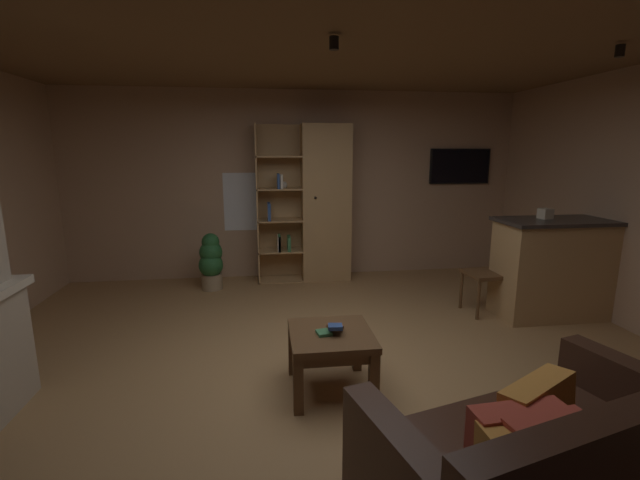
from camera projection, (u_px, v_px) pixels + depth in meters
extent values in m
cube|color=#A37A4C|center=(326.00, 374.00, 3.57)|extent=(6.42, 5.91, 0.02)
cube|color=tan|center=(297.00, 186.00, 6.20)|extent=(6.54, 0.06, 2.64)
cube|color=brown|center=(327.00, 30.00, 3.03)|extent=(6.42, 5.91, 0.02)
cube|color=white|center=(244.00, 202.00, 6.12)|extent=(0.58, 0.01, 0.82)
cube|color=tan|center=(326.00, 204.00, 6.02)|extent=(0.67, 0.38, 2.17)
cube|color=tan|center=(279.00, 203.00, 6.12)|extent=(0.62, 0.02, 2.17)
cube|color=tan|center=(257.00, 205.00, 5.90)|extent=(0.02, 0.38, 2.17)
sphere|color=black|center=(316.00, 198.00, 5.78)|extent=(0.04, 0.04, 0.04)
cube|color=tan|center=(281.00, 279.00, 6.16)|extent=(0.62, 0.38, 0.02)
cube|color=tan|center=(280.00, 250.00, 6.07)|extent=(0.62, 0.38, 0.02)
cube|color=tan|center=(280.00, 220.00, 5.99)|extent=(0.62, 0.38, 0.02)
cube|color=tan|center=(279.00, 189.00, 5.90)|extent=(0.62, 0.38, 0.02)
cube|color=tan|center=(278.00, 157.00, 5.81)|extent=(0.62, 0.38, 0.02)
cube|color=#387247|center=(279.00, 243.00, 5.99)|extent=(0.03, 0.23, 0.22)
cube|color=beige|center=(279.00, 243.00, 5.99)|extent=(0.04, 0.23, 0.21)
cube|color=#387247|center=(289.00, 243.00, 6.01)|extent=(0.04, 0.23, 0.20)
cube|color=#2D4C8C|center=(278.00, 181.00, 5.82)|extent=(0.03, 0.23, 0.20)
cube|color=#2D4C8C|center=(269.00, 211.00, 5.89)|extent=(0.04, 0.23, 0.24)
cube|color=beige|center=(281.00, 182.00, 5.83)|extent=(0.03, 0.23, 0.19)
sphere|color=beige|center=(284.00, 185.00, 5.90)|extent=(0.10, 0.10, 0.10)
cube|color=tan|center=(561.00, 270.00, 4.74)|extent=(1.38, 0.56, 1.05)
cube|color=#2D2826|center=(567.00, 221.00, 4.63)|extent=(1.44, 0.62, 0.04)
cube|color=#BFB299|center=(545.00, 214.00, 4.65)|extent=(0.14, 0.14, 0.11)
cube|color=#382116|center=(622.00, 458.00, 1.69)|extent=(1.63, 0.56, 0.42)
cube|color=#382116|center=(635.00, 425.00, 2.36)|extent=(0.37, 0.90, 0.67)
cube|color=#AD3D2D|center=(518.00, 444.00, 1.88)|extent=(0.44, 0.17, 0.34)
cube|color=#C67F33|center=(537.00, 465.00, 1.77)|extent=(0.49, 0.19, 0.35)
cube|color=#C67F33|center=(537.00, 420.00, 2.08)|extent=(0.50, 0.38, 0.41)
cube|color=#AD3D2D|center=(547.00, 466.00, 1.79)|extent=(0.39, 0.20, 0.42)
cube|color=brown|center=(330.00, 335.00, 3.24)|extent=(0.62, 0.64, 0.05)
cube|color=brown|center=(330.00, 343.00, 3.26)|extent=(0.56, 0.57, 0.08)
cube|color=brown|center=(298.00, 386.00, 2.99)|extent=(0.07, 0.07, 0.42)
cube|color=brown|center=(374.00, 381.00, 3.06)|extent=(0.07, 0.07, 0.42)
cube|color=brown|center=(293.00, 350.00, 3.53)|extent=(0.07, 0.07, 0.42)
cube|color=brown|center=(357.00, 346.00, 3.60)|extent=(0.07, 0.07, 0.42)
cube|color=#387247|center=(324.00, 333.00, 3.20)|extent=(0.12, 0.12, 0.02)
cube|color=brown|center=(335.00, 326.00, 3.26)|extent=(0.12, 0.09, 0.03)
cube|color=#2D4C8C|center=(335.00, 327.00, 3.18)|extent=(0.11, 0.10, 0.03)
cube|color=brown|center=(486.00, 274.00, 4.83)|extent=(0.45, 0.45, 0.04)
cube|color=brown|center=(503.00, 252.00, 4.82)|extent=(0.07, 0.40, 0.44)
cylinder|color=brown|center=(461.00, 289.00, 5.01)|extent=(0.04, 0.04, 0.46)
cylinder|color=brown|center=(478.00, 299.00, 4.67)|extent=(0.04, 0.04, 0.46)
cylinder|color=brown|center=(489.00, 287.00, 5.08)|extent=(0.04, 0.04, 0.46)
cylinder|color=brown|center=(508.00, 297.00, 4.74)|extent=(0.04, 0.04, 0.46)
cylinder|color=#9E896B|center=(212.00, 281.00, 5.73)|extent=(0.28, 0.28, 0.21)
sphere|color=#235B2D|center=(211.00, 265.00, 5.65)|extent=(0.32, 0.32, 0.32)
sphere|color=#235B2D|center=(211.00, 252.00, 5.64)|extent=(0.30, 0.30, 0.30)
sphere|color=#235B2D|center=(210.00, 242.00, 5.63)|extent=(0.23, 0.23, 0.23)
cube|color=black|center=(460.00, 166.00, 6.40)|extent=(0.91, 0.05, 0.51)
cube|color=black|center=(460.00, 166.00, 6.37)|extent=(0.87, 0.01, 0.47)
cylinder|color=black|center=(334.00, 43.00, 3.09)|extent=(0.07, 0.07, 0.09)
cylinder|color=black|center=(620.00, 51.00, 3.33)|extent=(0.07, 0.07, 0.09)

